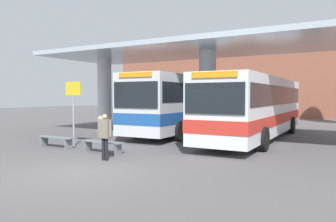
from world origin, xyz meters
name	(u,v)px	position (x,y,z in m)	size (l,w,h in m)	color
ground_plane	(81,172)	(0.00, 0.00, 0.00)	(100.00, 100.00, 0.00)	#565456
townhouse_backdrop	(280,69)	(0.00, 27.52, 5.01)	(40.00, 0.58, 8.59)	brown
station_canopy	(207,60)	(0.00, 9.22, 4.13)	(19.45, 6.90, 4.89)	silver
transit_bus_left_bay	(184,102)	(-2.04, 10.39, 1.87)	(3.17, 10.63, 3.35)	silver
transit_bus_center_bay	(257,105)	(2.43, 10.11, 1.76)	(2.92, 12.41, 3.15)	silver
waiting_bench_near_pillar	(56,139)	(-4.31, 2.77, 0.35)	(1.91, 0.44, 0.46)	slate
waiting_bench_mid_platform	(102,144)	(-1.64, 2.77, 0.35)	(1.93, 0.44, 0.46)	slate
info_sign_platform	(73,100)	(-3.94, 3.44, 2.05)	(0.90, 0.09, 2.87)	gray
pedestrian_waiting	(105,132)	(-0.54, 1.66, 0.98)	(0.59, 0.24, 1.61)	black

